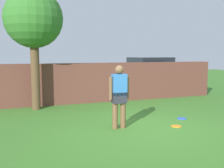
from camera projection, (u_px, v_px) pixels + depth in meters
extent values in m
plane|color=#3D7528|center=(143.00, 129.00, 6.82)|extent=(40.00, 40.00, 0.00)
cube|color=brown|center=(58.00, 84.00, 10.07)|extent=(13.53, 0.50, 1.54)
cylinder|color=brown|center=(35.00, 73.00, 9.08)|extent=(0.29, 0.29, 2.53)
sphere|color=#337028|center=(33.00, 19.00, 8.87)|extent=(1.96, 1.96, 1.96)
cylinder|color=brown|center=(115.00, 112.00, 6.80)|extent=(0.14, 0.14, 0.85)
cylinder|color=brown|center=(123.00, 112.00, 6.87)|extent=(0.14, 0.14, 0.85)
cube|color=#2D2D38|center=(119.00, 98.00, 6.79)|extent=(0.37, 0.23, 0.28)
cube|color=#3372BF|center=(119.00, 85.00, 6.76)|extent=(0.37, 0.23, 0.55)
sphere|color=brown|center=(119.00, 70.00, 6.71)|extent=(0.22, 0.22, 0.22)
cylinder|color=brown|center=(111.00, 88.00, 6.69)|extent=(0.09, 0.09, 0.58)
cylinder|color=brown|center=(127.00, 87.00, 6.84)|extent=(0.09, 0.09, 0.58)
cube|color=#0C4C2D|center=(150.00, 77.00, 13.85)|extent=(4.39, 2.25, 0.80)
cube|color=#1E2328|center=(150.00, 63.00, 13.77)|extent=(2.18, 1.76, 0.60)
cylinder|color=black|center=(137.00, 88.00, 12.51)|extent=(0.66, 0.30, 0.64)
cylinder|color=black|center=(119.00, 84.00, 14.00)|extent=(0.66, 0.30, 0.64)
cylinder|color=black|center=(181.00, 84.00, 13.79)|extent=(0.66, 0.30, 0.64)
cylinder|color=black|center=(161.00, 81.00, 15.28)|extent=(0.66, 0.30, 0.64)
cylinder|color=orange|center=(176.00, 126.00, 7.03)|extent=(0.27, 0.27, 0.02)
cylinder|color=blue|center=(182.00, 119.00, 7.86)|extent=(0.27, 0.27, 0.02)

